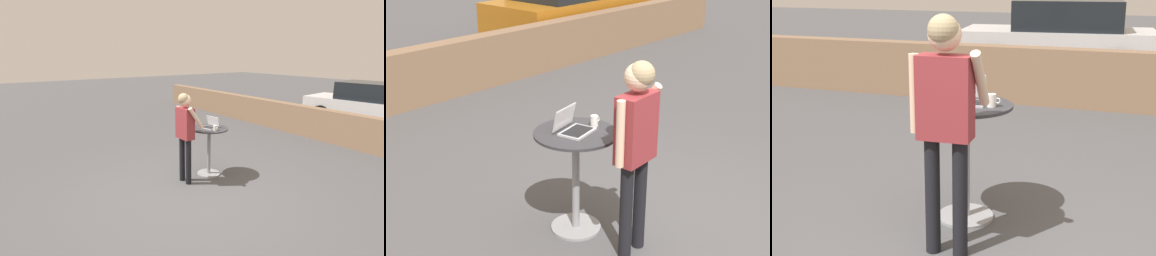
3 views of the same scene
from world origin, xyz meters
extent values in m
plane|color=#4C4C4F|center=(0.00, 0.00, 0.00)|extent=(50.00, 50.00, 0.00)
cube|color=#84664C|center=(0.00, 5.09, 0.45)|extent=(17.84, 0.35, 0.89)
cylinder|color=gray|center=(-0.52, 0.83, 0.01)|extent=(0.47, 0.47, 0.03)
cylinder|color=gray|center=(-0.52, 0.83, 0.49)|extent=(0.07, 0.07, 0.94)
cylinder|color=#333338|center=(-0.52, 0.83, 0.98)|extent=(0.76, 0.76, 0.02)
cube|color=#B7BABF|center=(-0.52, 0.81, 1.00)|extent=(0.35, 0.28, 0.02)
cube|color=black|center=(-0.52, 0.81, 1.01)|extent=(0.30, 0.23, 0.00)
cube|color=#B7BABF|center=(-0.55, 0.95, 1.11)|extent=(0.32, 0.11, 0.20)
cube|color=white|center=(-0.55, 0.94, 1.11)|extent=(0.29, 0.10, 0.18)
cylinder|color=white|center=(-0.30, 0.81, 1.04)|extent=(0.07, 0.07, 0.10)
torus|color=white|center=(-0.25, 0.81, 1.04)|extent=(0.05, 0.01, 0.05)
cylinder|color=black|center=(-0.57, 0.21, 0.44)|extent=(0.11, 0.11, 0.88)
cylinder|color=black|center=(-0.36, 0.22, 0.44)|extent=(0.11, 0.11, 0.88)
cube|color=maroon|center=(-0.47, 0.22, 1.18)|extent=(0.38, 0.20, 0.58)
sphere|color=beige|center=(-0.47, 0.22, 1.61)|extent=(0.23, 0.23, 0.23)
sphere|color=#9E8966|center=(-0.46, 0.19, 1.64)|extent=(0.21, 0.21, 0.21)
cylinder|color=beige|center=(-0.69, 0.21, 1.19)|extent=(0.07, 0.07, 0.55)
cylinder|color=beige|center=(-0.25, 0.31, 1.30)|extent=(0.08, 0.33, 0.43)
cube|color=silver|center=(-0.92, 7.89, 0.59)|extent=(3.99, 1.99, 0.61)
cube|color=black|center=(-0.73, 7.91, 1.20)|extent=(2.25, 1.62, 0.59)
cylinder|color=black|center=(-2.03, 7.01, 0.32)|extent=(0.66, 0.28, 0.64)
cylinder|color=black|center=(-2.19, 8.53, 0.32)|extent=(0.66, 0.28, 0.64)
camera|label=1|loc=(4.10, -2.71, 2.45)|focal=28.00mm
camera|label=2|loc=(-3.75, -2.14, 2.78)|focal=50.00mm
camera|label=3|loc=(0.79, -3.10, 1.99)|focal=50.00mm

